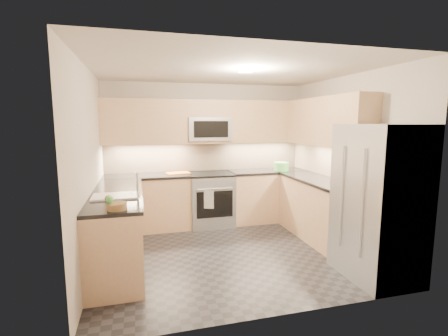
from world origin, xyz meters
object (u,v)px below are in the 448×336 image
refrigerator (378,202)px  fruit_basket (117,206)px  microwave (209,129)px  gas_range (211,200)px  cutting_board (178,173)px  utensil_bowl (281,166)px

refrigerator → fruit_basket: size_ratio=9.13×
refrigerator → microwave: bearing=119.6°
microwave → gas_range: bearing=-90.0°
fruit_basket → gas_range: bearing=55.8°
gas_range → fruit_basket: bearing=-124.2°
refrigerator → gas_range: bearing=120.9°
cutting_board → utensil_bowl: bearing=-5.6°
gas_range → utensil_bowl: size_ratio=3.40×
fruit_basket → refrigerator: bearing=-6.0°
utensil_bowl → cutting_board: 1.87m
gas_range → fruit_basket: size_ratio=4.62×
gas_range → cutting_board: bearing=171.6°
gas_range → microwave: (0.00, 0.12, 1.24)m
microwave → utensil_bowl: microwave is taller
microwave → fruit_basket: (-1.44, -2.25, -0.72)m
gas_range → fruit_basket: 2.62m
utensil_bowl → cutting_board: (-1.86, 0.18, -0.07)m
microwave → refrigerator: bearing=-60.4°
fruit_basket → utensil_bowl: bearing=36.4°
microwave → cutting_board: microwave is taller
microwave → utensil_bowl: bearing=-9.9°
microwave → fruit_basket: microwave is taller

